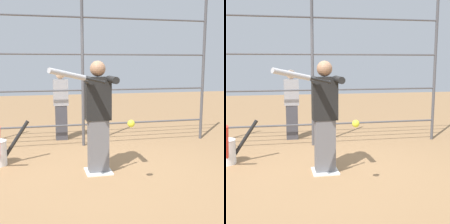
% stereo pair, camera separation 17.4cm
% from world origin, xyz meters
% --- Properties ---
extents(ground_plane, '(24.00, 24.00, 0.00)m').
position_xyz_m(ground_plane, '(0.00, 0.00, 0.00)').
color(ground_plane, '#9E754C').
extents(home_plate, '(0.40, 0.40, 0.02)m').
position_xyz_m(home_plate, '(0.00, 0.00, 0.01)').
color(home_plate, white).
rests_on(home_plate, ground).
extents(fence_backstop, '(5.28, 0.06, 2.96)m').
position_xyz_m(fence_backstop, '(0.00, -1.60, 1.48)').
color(fence_backstop, '#4C4C51').
rests_on(fence_backstop, ground).
extents(batter, '(0.44, 0.57, 1.69)m').
position_xyz_m(batter, '(0.00, 0.02, 0.92)').
color(batter, slate).
rests_on(batter, ground).
extents(baseball_bat_swinging, '(0.78, 0.57, 0.23)m').
position_xyz_m(baseball_bat_swinging, '(0.45, 0.77, 1.51)').
color(baseball_bat_swinging, black).
extents(softball_in_flight, '(0.10, 0.10, 0.10)m').
position_xyz_m(softball_in_flight, '(-0.28, 0.77, 0.89)').
color(softball_in_flight, yellow).
extents(bystander_behind_fence, '(0.31, 0.19, 1.51)m').
position_xyz_m(bystander_behind_fence, '(0.40, -2.21, 0.79)').
color(bystander_behind_fence, '#3F3F47').
rests_on(bystander_behind_fence, ground).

